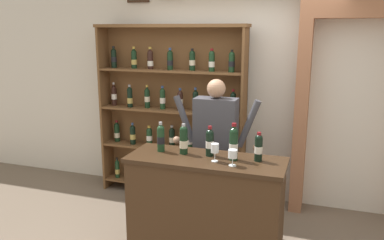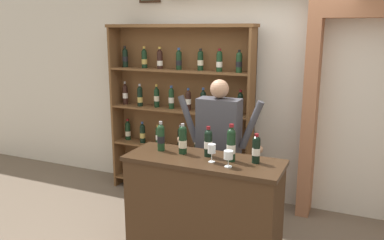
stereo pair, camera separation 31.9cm
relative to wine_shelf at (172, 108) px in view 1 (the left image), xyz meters
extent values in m
cube|color=silver|center=(0.77, 0.32, 0.56)|extent=(12.00, 0.16, 3.46)
cube|color=brown|center=(-0.95, -0.04, -0.06)|extent=(0.03, 0.28, 2.23)
cube|color=brown|center=(0.95, -0.04, -0.06)|extent=(0.03, 0.28, 2.23)
cube|color=brown|center=(0.00, 0.09, -0.06)|extent=(1.92, 0.02, 2.23)
cube|color=brown|center=(0.00, -0.04, -1.03)|extent=(1.86, 0.27, 0.03)
cylinder|color=#19381E|center=(-0.79, -0.07, -0.92)|extent=(0.06, 0.06, 0.21)
sphere|color=#19381E|center=(-0.79, -0.07, -0.81)|extent=(0.06, 0.06, 0.06)
cylinder|color=#19381E|center=(-0.79, -0.07, -0.77)|extent=(0.03, 0.03, 0.07)
cylinder|color=black|center=(-0.79, -0.07, -0.75)|extent=(0.03, 0.03, 0.03)
cylinder|color=tan|center=(-0.79, -0.07, -0.93)|extent=(0.06, 0.06, 0.07)
cylinder|color=black|center=(-0.52, -0.06, -0.91)|extent=(0.06, 0.06, 0.21)
sphere|color=black|center=(-0.52, -0.06, -0.80)|extent=(0.06, 0.06, 0.06)
cylinder|color=black|center=(-0.52, -0.06, -0.78)|extent=(0.03, 0.03, 0.06)
cylinder|color=#99999E|center=(-0.52, -0.06, -0.76)|extent=(0.03, 0.03, 0.03)
cylinder|color=silver|center=(-0.52, -0.06, -0.92)|extent=(0.06, 0.06, 0.07)
cylinder|color=black|center=(-0.24, -0.05, -0.92)|extent=(0.06, 0.06, 0.20)
sphere|color=black|center=(-0.24, -0.05, -0.82)|extent=(0.06, 0.06, 0.06)
cylinder|color=black|center=(-0.24, -0.05, -0.80)|extent=(0.03, 0.03, 0.06)
cylinder|color=maroon|center=(-0.24, -0.05, -0.78)|extent=(0.03, 0.03, 0.03)
cylinder|color=tan|center=(-0.24, -0.05, -0.91)|extent=(0.06, 0.06, 0.06)
cylinder|color=black|center=(0.02, -0.05, -0.92)|extent=(0.06, 0.06, 0.21)
sphere|color=black|center=(0.02, -0.05, -0.80)|extent=(0.06, 0.06, 0.06)
cylinder|color=black|center=(0.02, -0.05, -0.77)|extent=(0.03, 0.03, 0.08)
cylinder|color=navy|center=(0.02, -0.05, -0.74)|extent=(0.03, 0.03, 0.03)
cylinder|color=silver|center=(0.02, -0.05, -0.93)|extent=(0.06, 0.06, 0.07)
cylinder|color=#19381E|center=(0.24, -0.01, -0.92)|extent=(0.06, 0.06, 0.20)
sphere|color=#19381E|center=(0.24, -0.01, -0.82)|extent=(0.06, 0.06, 0.06)
cylinder|color=#19381E|center=(0.24, -0.01, -0.79)|extent=(0.03, 0.03, 0.08)
cylinder|color=black|center=(0.24, -0.01, -0.76)|extent=(0.03, 0.03, 0.03)
cylinder|color=beige|center=(0.24, -0.01, -0.95)|extent=(0.06, 0.06, 0.06)
cylinder|color=#19381E|center=(0.53, -0.01, -0.92)|extent=(0.06, 0.06, 0.20)
sphere|color=#19381E|center=(0.53, -0.01, -0.81)|extent=(0.06, 0.06, 0.06)
cylinder|color=#19381E|center=(0.53, -0.01, -0.78)|extent=(0.03, 0.03, 0.07)
cylinder|color=#99999E|center=(0.53, -0.01, -0.75)|extent=(0.03, 0.03, 0.03)
cylinder|color=tan|center=(0.53, -0.01, -0.91)|extent=(0.06, 0.06, 0.07)
cylinder|color=black|center=(0.79, -0.04, -0.92)|extent=(0.06, 0.06, 0.21)
sphere|color=black|center=(0.79, -0.04, -0.80)|extent=(0.06, 0.06, 0.06)
cylinder|color=black|center=(0.79, -0.04, -0.77)|extent=(0.03, 0.03, 0.07)
cylinder|color=maroon|center=(0.79, -0.04, -0.75)|extent=(0.03, 0.03, 0.03)
cylinder|color=silver|center=(0.79, -0.04, -0.93)|extent=(0.06, 0.06, 0.07)
cube|color=brown|center=(0.00, -0.04, -0.53)|extent=(1.86, 0.27, 0.02)
cylinder|color=black|center=(-0.81, -0.01, -0.41)|extent=(0.08, 0.08, 0.21)
sphere|color=black|center=(-0.81, -0.01, -0.29)|extent=(0.07, 0.07, 0.07)
cylinder|color=black|center=(-0.81, -0.01, -0.26)|extent=(0.03, 0.03, 0.08)
cylinder|color=maroon|center=(-0.81, -0.01, -0.23)|extent=(0.04, 0.04, 0.03)
cylinder|color=beige|center=(-0.81, -0.01, -0.43)|extent=(0.08, 0.08, 0.07)
cylinder|color=black|center=(-0.54, -0.06, -0.41)|extent=(0.08, 0.08, 0.21)
sphere|color=black|center=(-0.54, -0.06, -0.29)|extent=(0.07, 0.07, 0.07)
cylinder|color=black|center=(-0.54, -0.06, -0.26)|extent=(0.03, 0.03, 0.08)
cylinder|color=navy|center=(-0.54, -0.06, -0.23)|extent=(0.03, 0.03, 0.03)
cylinder|color=tan|center=(-0.54, -0.06, -0.41)|extent=(0.08, 0.08, 0.07)
cylinder|color=#19381E|center=(-0.29, -0.07, -0.41)|extent=(0.08, 0.08, 0.20)
sphere|color=#19381E|center=(-0.29, -0.07, -0.30)|extent=(0.07, 0.07, 0.07)
cylinder|color=#19381E|center=(-0.29, -0.07, -0.28)|extent=(0.04, 0.04, 0.07)
cylinder|color=#B79338|center=(-0.29, -0.07, -0.25)|extent=(0.04, 0.04, 0.03)
cylinder|color=silver|center=(-0.29, -0.07, -0.41)|extent=(0.08, 0.08, 0.07)
cylinder|color=black|center=(0.00, -0.01, -0.41)|extent=(0.08, 0.08, 0.21)
sphere|color=black|center=(0.00, -0.01, -0.30)|extent=(0.07, 0.07, 0.07)
cylinder|color=black|center=(0.00, -0.01, -0.27)|extent=(0.03, 0.03, 0.08)
cylinder|color=#99999E|center=(0.00, -0.01, -0.24)|extent=(0.04, 0.04, 0.03)
cylinder|color=beige|center=(0.00, -0.01, -0.42)|extent=(0.08, 0.08, 0.07)
cylinder|color=#19381E|center=(0.25, -0.03, -0.41)|extent=(0.08, 0.08, 0.20)
sphere|color=#19381E|center=(0.25, -0.03, -0.31)|extent=(0.07, 0.07, 0.07)
cylinder|color=#19381E|center=(0.25, -0.03, -0.28)|extent=(0.03, 0.03, 0.07)
cylinder|color=#99999E|center=(0.25, -0.03, -0.25)|extent=(0.04, 0.04, 0.03)
cylinder|color=silver|center=(0.25, -0.03, -0.42)|extent=(0.08, 0.08, 0.06)
cylinder|color=#19381E|center=(0.53, -0.01, -0.41)|extent=(0.08, 0.08, 0.21)
sphere|color=#19381E|center=(0.53, -0.01, -0.30)|extent=(0.07, 0.07, 0.07)
cylinder|color=#19381E|center=(0.53, -0.01, -0.27)|extent=(0.03, 0.03, 0.08)
cylinder|color=#B79338|center=(0.53, -0.01, -0.24)|extent=(0.03, 0.03, 0.03)
cylinder|color=silver|center=(0.53, -0.01, -0.43)|extent=(0.08, 0.08, 0.07)
cylinder|color=black|center=(0.77, -0.03, -0.42)|extent=(0.08, 0.08, 0.20)
sphere|color=black|center=(0.77, -0.03, -0.31)|extent=(0.07, 0.07, 0.07)
cylinder|color=black|center=(0.77, -0.03, -0.28)|extent=(0.03, 0.03, 0.07)
cylinder|color=maroon|center=(0.77, -0.03, -0.25)|extent=(0.03, 0.03, 0.03)
cylinder|color=black|center=(0.77, -0.03, -0.44)|extent=(0.08, 0.08, 0.06)
cube|color=brown|center=(0.00, -0.04, -0.02)|extent=(1.86, 0.27, 0.02)
cylinder|color=black|center=(-0.82, -0.02, 0.10)|extent=(0.07, 0.07, 0.22)
sphere|color=black|center=(-0.82, -0.02, 0.22)|extent=(0.07, 0.07, 0.07)
cylinder|color=black|center=(-0.82, -0.02, 0.26)|extent=(0.03, 0.03, 0.08)
cylinder|color=#99999E|center=(-0.82, -0.02, 0.29)|extent=(0.03, 0.03, 0.03)
cylinder|color=silver|center=(-0.82, -0.02, 0.11)|extent=(0.07, 0.07, 0.07)
cylinder|color=black|center=(-0.56, -0.06, 0.10)|extent=(0.07, 0.07, 0.22)
sphere|color=black|center=(-0.56, -0.06, 0.22)|extent=(0.07, 0.07, 0.07)
cylinder|color=black|center=(-0.56, -0.06, 0.25)|extent=(0.03, 0.03, 0.07)
cylinder|color=#99999E|center=(-0.56, -0.06, 0.27)|extent=(0.03, 0.03, 0.03)
cylinder|color=tan|center=(-0.56, -0.06, 0.08)|extent=(0.07, 0.07, 0.07)
cylinder|color=black|center=(-0.33, -0.04, 0.10)|extent=(0.07, 0.07, 0.21)
sphere|color=black|center=(-0.33, -0.04, 0.21)|extent=(0.07, 0.07, 0.07)
cylinder|color=black|center=(-0.33, -0.04, 0.25)|extent=(0.03, 0.03, 0.08)
cylinder|color=#B79338|center=(-0.33, -0.04, 0.28)|extent=(0.03, 0.03, 0.03)
cylinder|color=beige|center=(-0.33, -0.04, 0.11)|extent=(0.07, 0.07, 0.07)
cylinder|color=#19381E|center=(-0.11, -0.04, 0.10)|extent=(0.07, 0.07, 0.22)
sphere|color=#19381E|center=(-0.11, -0.04, 0.22)|extent=(0.07, 0.07, 0.07)
cylinder|color=#19381E|center=(-0.11, -0.04, 0.25)|extent=(0.03, 0.03, 0.07)
cylinder|color=navy|center=(-0.11, -0.04, 0.28)|extent=(0.03, 0.03, 0.03)
cylinder|color=silver|center=(-0.11, -0.04, 0.10)|extent=(0.07, 0.07, 0.07)
cylinder|color=black|center=(0.14, -0.05, 0.10)|extent=(0.07, 0.07, 0.21)
sphere|color=black|center=(0.14, -0.05, 0.21)|extent=(0.07, 0.07, 0.07)
cylinder|color=black|center=(0.14, -0.05, 0.24)|extent=(0.03, 0.03, 0.07)
cylinder|color=navy|center=(0.14, -0.05, 0.26)|extent=(0.03, 0.03, 0.03)
cylinder|color=silver|center=(0.14, -0.05, 0.11)|extent=(0.07, 0.07, 0.07)
cylinder|color=black|center=(0.34, -0.06, 0.10)|extent=(0.07, 0.07, 0.22)
sphere|color=black|center=(0.34, -0.06, 0.22)|extent=(0.07, 0.07, 0.07)
cylinder|color=black|center=(0.34, -0.06, 0.25)|extent=(0.03, 0.03, 0.08)
cylinder|color=navy|center=(0.34, -0.06, 0.28)|extent=(0.03, 0.03, 0.03)
cylinder|color=silver|center=(0.34, -0.06, 0.09)|extent=(0.07, 0.07, 0.07)
cylinder|color=black|center=(0.58, -0.03, 0.10)|extent=(0.07, 0.07, 0.22)
sphere|color=black|center=(0.58, -0.03, 0.21)|extent=(0.07, 0.07, 0.07)
cylinder|color=black|center=(0.58, -0.03, 0.25)|extent=(0.03, 0.03, 0.08)
cylinder|color=#99999E|center=(0.58, -0.03, 0.28)|extent=(0.03, 0.03, 0.03)
cylinder|color=black|center=(0.58, -0.03, 0.11)|extent=(0.07, 0.07, 0.07)
cylinder|color=black|center=(0.82, -0.05, 0.10)|extent=(0.07, 0.07, 0.22)
sphere|color=black|center=(0.82, -0.05, 0.22)|extent=(0.07, 0.07, 0.07)
cylinder|color=black|center=(0.82, -0.05, 0.25)|extent=(0.03, 0.03, 0.08)
cylinder|color=maroon|center=(0.82, -0.05, 0.28)|extent=(0.03, 0.03, 0.03)
cylinder|color=tan|center=(0.82, -0.05, 0.08)|extent=(0.07, 0.07, 0.07)
cube|color=brown|center=(0.00, -0.04, 0.49)|extent=(1.86, 0.27, 0.02)
cylinder|color=black|center=(-0.80, -0.02, 0.60)|extent=(0.07, 0.07, 0.20)
sphere|color=black|center=(-0.80, -0.02, 0.71)|extent=(0.07, 0.07, 0.07)
cylinder|color=black|center=(-0.80, -0.02, 0.74)|extent=(0.03, 0.03, 0.07)
cylinder|color=black|center=(-0.80, -0.02, 0.77)|extent=(0.03, 0.03, 0.03)
cylinder|color=black|center=(-0.80, -0.02, 0.61)|extent=(0.07, 0.07, 0.07)
cylinder|color=black|center=(-0.51, -0.02, 0.60)|extent=(0.07, 0.07, 0.20)
sphere|color=black|center=(-0.51, -0.02, 0.70)|extent=(0.07, 0.07, 0.07)
cylinder|color=black|center=(-0.51, -0.02, 0.73)|extent=(0.03, 0.03, 0.08)
cylinder|color=#B79338|center=(-0.51, -0.02, 0.76)|extent=(0.03, 0.03, 0.03)
cylinder|color=tan|center=(-0.51, -0.02, 0.58)|extent=(0.07, 0.07, 0.06)
cylinder|color=black|center=(-0.27, -0.03, 0.60)|extent=(0.07, 0.07, 0.20)
sphere|color=black|center=(-0.27, -0.03, 0.70)|extent=(0.07, 0.07, 0.07)
cylinder|color=black|center=(-0.27, -0.03, 0.73)|extent=(0.03, 0.03, 0.08)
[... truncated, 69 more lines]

